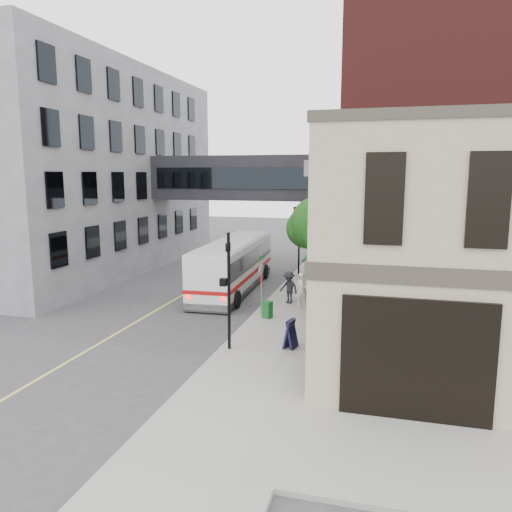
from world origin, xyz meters
The scene contains 17 objects.
ground centered at (0.00, 0.00, 0.00)m, with size 120.00×120.00×0.00m, color #38383A.
sidewalk_main centered at (2.00, 14.00, 0.07)m, with size 4.00×60.00×0.15m, color gray.
corner_building centered at (8.97, 2.00, 4.21)m, with size 10.19×8.12×8.45m.
brick_building centered at (9.98, 15.00, 6.99)m, with size 13.76×18.00×14.00m.
opposite_building centered at (-17.00, 16.00, 7.00)m, with size 14.00×24.00×14.00m, color slate.
skyway_bridge centered at (-3.00, 18.00, 6.50)m, with size 14.00×3.18×3.00m.
traffic_signal_near centered at (0.37, 2.00, 2.98)m, with size 0.44×0.22×4.60m.
traffic_signal_far centered at (0.26, 17.00, 3.34)m, with size 0.53×0.28×4.50m.
street_sign_pole centered at (0.39, 7.00, 1.93)m, with size 0.08×0.75×3.00m.
street_tree centered at (2.19, 13.22, 3.91)m, with size 3.80×3.20×5.60m.
lane_marking centered at (-5.00, 10.00, 0.01)m, with size 0.12×40.00×0.01m, color #D8CC4C.
bus centered at (-2.56, 11.97, 1.61)m, with size 2.96×10.78×2.88m.
pedestrian_a centered at (2.02, 8.91, 1.00)m, with size 0.62×0.41×1.70m, color white.
pedestrian_b centered at (2.82, 12.62, 1.08)m, with size 0.90×0.70×1.86m, color #C07C94.
pedestrian_c centered at (1.28, 9.28, 0.99)m, with size 1.08×0.62×1.67m, color black.
newspaper_box centered at (0.84, 6.39, 0.55)m, with size 0.40×0.35×0.80m, color #12531E.
sandwich_board centered at (2.66, 2.69, 0.71)m, with size 0.40×0.63×1.12m, color black.
Camera 1 is at (6.15, -15.47, 6.81)m, focal length 35.00 mm.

